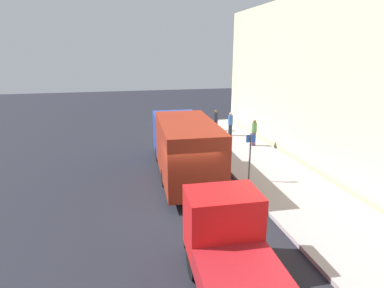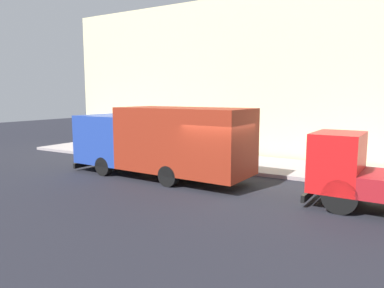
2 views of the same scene
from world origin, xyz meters
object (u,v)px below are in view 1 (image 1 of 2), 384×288
object	(u,v)px
street_sign_post	(250,153)
large_utility_truck	(183,144)
small_flatbed_truck	(233,253)
traffic_cone_orange	(215,147)
pedestrian_standing	(230,123)
pedestrian_walking	(254,132)
pedestrian_third	(216,120)

from	to	relation	value
street_sign_post	large_utility_truck	bearing A→B (deg)	147.14
small_flatbed_truck	traffic_cone_orange	xyz separation A→B (m)	(2.96, 11.15, -0.63)
small_flatbed_truck	pedestrian_standing	bearing A→B (deg)	72.64
large_utility_truck	street_sign_post	bearing A→B (deg)	-30.63
pedestrian_walking	small_flatbed_truck	bearing A→B (deg)	-86.50
small_flatbed_truck	traffic_cone_orange	bearing A→B (deg)	77.20
pedestrian_standing	traffic_cone_orange	distance (m)	4.17
pedestrian_standing	pedestrian_third	world-z (taller)	pedestrian_standing
small_flatbed_truck	pedestrian_third	distance (m)	16.89
pedestrian_standing	pedestrian_third	distance (m)	1.75
pedestrian_walking	pedestrian_standing	bearing A→B (deg)	132.41
pedestrian_walking	pedestrian_standing	size ratio (longest dim) A/B	1.01
traffic_cone_orange	street_sign_post	distance (m)	4.86
pedestrian_third	street_sign_post	size ratio (longest dim) A/B	0.69
street_sign_post	pedestrian_third	bearing A→B (deg)	82.19
large_utility_truck	traffic_cone_orange	xyz separation A→B (m)	(2.61, 2.90, -1.17)
small_flatbed_truck	pedestrian_standing	size ratio (longest dim) A/B	2.76
large_utility_truck	pedestrian_third	bearing A→B (deg)	64.64
pedestrian_standing	pedestrian_third	bearing A→B (deg)	72.03
large_utility_truck	pedestrian_standing	bearing A→B (deg)	55.21
pedestrian_standing	traffic_cone_orange	xyz separation A→B (m)	(-2.20, -3.49, -0.59)
pedestrian_walking	pedestrian_standing	xyz separation A→B (m)	(-0.64, 2.80, -0.01)
pedestrian_walking	street_sign_post	size ratio (longest dim) A/B	0.74
traffic_cone_orange	pedestrian_walking	bearing A→B (deg)	13.59
pedestrian_walking	pedestrian_standing	distance (m)	2.87
large_utility_truck	pedestrian_standing	world-z (taller)	large_utility_truck
large_utility_truck	pedestrian_walking	size ratio (longest dim) A/B	4.86
small_flatbed_truck	pedestrian_third	xyz separation A→B (m)	(4.54, 16.27, -0.11)
large_utility_truck	street_sign_post	size ratio (longest dim) A/B	3.58
large_utility_truck	traffic_cone_orange	distance (m)	4.07
small_flatbed_truck	pedestrian_walking	size ratio (longest dim) A/B	2.74
large_utility_truck	small_flatbed_truck	size ratio (longest dim) A/B	1.77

